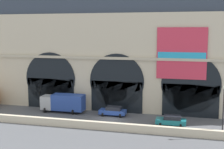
# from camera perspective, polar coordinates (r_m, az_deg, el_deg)

# --- Properties ---
(ground_plane) EXTENTS (200.00, 200.00, 0.00)m
(ground_plane) POSITION_cam_1_polar(r_m,az_deg,el_deg) (49.35, -0.53, -8.32)
(ground_plane) COLOR #54565B
(quay_parapet_wall) EXTENTS (90.00, 0.70, 1.13)m
(quay_parapet_wall) POSITION_cam_1_polar(r_m,az_deg,el_deg) (44.64, -2.17, -9.34)
(quay_parapet_wall) COLOR beige
(quay_parapet_wall) RESTS_ON ground
(station_building) EXTENTS (51.35, 5.72, 21.31)m
(station_building) POSITION_cam_1_polar(r_m,az_deg,el_deg) (54.90, 1.55, 4.35)
(station_building) COLOR beige
(station_building) RESTS_ON ground
(box_truck_midwest) EXTENTS (7.50, 2.91, 3.12)m
(box_truck_midwest) POSITION_cam_1_polar(r_m,az_deg,el_deg) (54.19, -8.88, -5.07)
(box_truck_midwest) COLOR #ADB2B7
(box_truck_midwest) RESTS_ON ground
(car_center) EXTENTS (4.40, 2.22, 1.55)m
(car_center) POSITION_cam_1_polar(r_m,az_deg,el_deg) (51.53, 0.18, -6.68)
(car_center) COLOR #28479E
(car_center) RESTS_ON ground
(car_mideast) EXTENTS (4.40, 2.22, 1.55)m
(car_mideast) POSITION_cam_1_polar(r_m,az_deg,el_deg) (47.09, 10.79, -8.25)
(car_mideast) COLOR #19727A
(car_mideast) RESTS_ON ground
(street_lamp_quayside) EXTENTS (0.44, 0.44, 6.90)m
(street_lamp_quayside) POSITION_cam_1_polar(r_m,az_deg,el_deg) (42.92, 19.74, -5.20)
(street_lamp_quayside) COLOR black
(street_lamp_quayside) RESTS_ON ground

